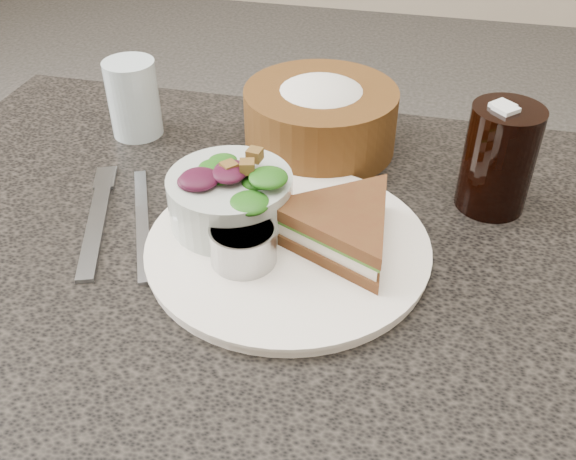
{
  "coord_description": "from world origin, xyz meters",
  "views": [
    {
      "loc": [
        0.14,
        -0.53,
        1.2
      ],
      "look_at": [
        0.02,
        -0.0,
        0.78
      ],
      "focal_mm": 40.0,
      "sensor_mm": 36.0,
      "label": 1
    }
  ],
  "objects_px": {
    "salad_bowl": "(230,191)",
    "water_glass": "(134,98)",
    "dressing_ramekin": "(243,245)",
    "cola_glass": "(500,154)",
    "sandwich": "(341,227)",
    "dining_table": "(278,447)",
    "dinner_plate": "(288,247)",
    "bread_basket": "(321,109)"
  },
  "relations": [
    {
      "from": "sandwich",
      "to": "salad_bowl",
      "type": "xyz_separation_m",
      "value": [
        -0.13,
        0.01,
        0.02
      ]
    },
    {
      "from": "bread_basket",
      "to": "cola_glass",
      "type": "height_order",
      "value": "cola_glass"
    },
    {
      "from": "dining_table",
      "to": "dinner_plate",
      "type": "height_order",
      "value": "dinner_plate"
    },
    {
      "from": "dressing_ramekin",
      "to": "dinner_plate",
      "type": "bearing_deg",
      "value": 45.9
    },
    {
      "from": "bread_basket",
      "to": "dressing_ramekin",
      "type": "bearing_deg",
      "value": -95.82
    },
    {
      "from": "dinner_plate",
      "to": "sandwich",
      "type": "xyz_separation_m",
      "value": [
        0.06,
        0.01,
        0.03
      ]
    },
    {
      "from": "salad_bowl",
      "to": "water_glass",
      "type": "distance_m",
      "value": 0.27
    },
    {
      "from": "dining_table",
      "to": "sandwich",
      "type": "bearing_deg",
      "value": 5.26
    },
    {
      "from": "salad_bowl",
      "to": "water_glass",
      "type": "xyz_separation_m",
      "value": [
        -0.2,
        0.18,
        0.0
      ]
    },
    {
      "from": "sandwich",
      "to": "dressing_ramekin",
      "type": "relative_size",
      "value": 2.52
    },
    {
      "from": "water_glass",
      "to": "salad_bowl",
      "type": "bearing_deg",
      "value": -43.27
    },
    {
      "from": "dining_table",
      "to": "dressing_ramekin",
      "type": "xyz_separation_m",
      "value": [
        -0.02,
        -0.04,
        0.41
      ]
    },
    {
      "from": "sandwich",
      "to": "dinner_plate",
      "type": "bearing_deg",
      "value": -144.78
    },
    {
      "from": "dinner_plate",
      "to": "sandwich",
      "type": "bearing_deg",
      "value": 9.85
    },
    {
      "from": "dressing_ramekin",
      "to": "water_glass",
      "type": "xyz_separation_m",
      "value": [
        -0.23,
        0.25,
        0.02
      ]
    },
    {
      "from": "dressing_ramekin",
      "to": "cola_glass",
      "type": "relative_size",
      "value": 0.5
    },
    {
      "from": "sandwich",
      "to": "bread_basket",
      "type": "distance_m",
      "value": 0.23
    },
    {
      "from": "bread_basket",
      "to": "water_glass",
      "type": "height_order",
      "value": "bread_basket"
    },
    {
      "from": "bread_basket",
      "to": "dining_table",
      "type": "bearing_deg",
      "value": -91.19
    },
    {
      "from": "dining_table",
      "to": "sandwich",
      "type": "distance_m",
      "value": 0.42
    },
    {
      "from": "salad_bowl",
      "to": "dressing_ramekin",
      "type": "distance_m",
      "value": 0.07
    },
    {
      "from": "dressing_ramekin",
      "to": "bread_basket",
      "type": "distance_m",
      "value": 0.27
    },
    {
      "from": "salad_bowl",
      "to": "dressing_ramekin",
      "type": "height_order",
      "value": "salad_bowl"
    },
    {
      "from": "dinner_plate",
      "to": "cola_glass",
      "type": "height_order",
      "value": "cola_glass"
    },
    {
      "from": "water_glass",
      "to": "dinner_plate",
      "type": "bearing_deg",
      "value": -38.07
    },
    {
      "from": "salad_bowl",
      "to": "dressing_ramekin",
      "type": "xyz_separation_m",
      "value": [
        0.03,
        -0.06,
        -0.02
      ]
    },
    {
      "from": "salad_bowl",
      "to": "bread_basket",
      "type": "height_order",
      "value": "bread_basket"
    },
    {
      "from": "dressing_ramekin",
      "to": "cola_glass",
      "type": "height_order",
      "value": "cola_glass"
    },
    {
      "from": "salad_bowl",
      "to": "cola_glass",
      "type": "height_order",
      "value": "cola_glass"
    },
    {
      "from": "water_glass",
      "to": "dressing_ramekin",
      "type": "bearing_deg",
      "value": -47.28
    },
    {
      "from": "sandwich",
      "to": "dining_table",
      "type": "bearing_deg",
      "value": -149.38
    },
    {
      "from": "sandwich",
      "to": "water_glass",
      "type": "xyz_separation_m",
      "value": [
        -0.32,
        0.2,
        0.02
      ]
    },
    {
      "from": "cola_glass",
      "to": "water_glass",
      "type": "bearing_deg",
      "value": 172.19
    },
    {
      "from": "dining_table",
      "to": "bread_basket",
      "type": "xyz_separation_m",
      "value": [
        0.0,
        0.23,
        0.43
      ]
    },
    {
      "from": "sandwich",
      "to": "dressing_ramekin",
      "type": "height_order",
      "value": "sandwich"
    },
    {
      "from": "dinner_plate",
      "to": "sandwich",
      "type": "relative_size",
      "value": 1.75
    },
    {
      "from": "bread_basket",
      "to": "salad_bowl",
      "type": "bearing_deg",
      "value": -106.33
    },
    {
      "from": "sandwich",
      "to": "water_glass",
      "type": "distance_m",
      "value": 0.38
    },
    {
      "from": "salad_bowl",
      "to": "dining_table",
      "type": "bearing_deg",
      "value": -20.87
    },
    {
      "from": "dressing_ramekin",
      "to": "bread_basket",
      "type": "relative_size",
      "value": 0.34
    },
    {
      "from": "sandwich",
      "to": "bread_basket",
      "type": "bearing_deg",
      "value": 132.07
    },
    {
      "from": "dinner_plate",
      "to": "dressing_ramekin",
      "type": "distance_m",
      "value": 0.06
    }
  ]
}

